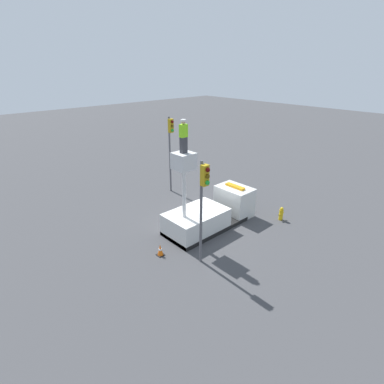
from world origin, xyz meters
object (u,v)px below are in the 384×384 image
traffic_light_pole (203,194)px  fire_hydrant (281,214)px  bucket_truck (210,213)px  traffic_light_across (171,140)px  traffic_cone_rear (160,250)px  worker (183,136)px

traffic_light_pole → fire_hydrant: bearing=-1.7°
bucket_truck → traffic_light_across: (1.72, 5.98, 3.29)m
fire_hydrant → traffic_light_across: bearing=104.8°
bucket_truck → traffic_cone_rear: bucket_truck is taller
traffic_light_across → fire_hydrant: (2.29, -8.62, -3.75)m
traffic_cone_rear → worker: bearing=12.3°
bucket_truck → fire_hydrant: bearing=-33.3°
bucket_truck → traffic_light_pole: traffic_light_pole is taller
worker → fire_hydrant: worker is taller
traffic_light_across → traffic_cone_rear: traffic_light_across is taller
traffic_light_pole → traffic_cone_rear: (-1.24, 1.97, -3.57)m
bucket_truck → fire_hydrant: 4.82m
bucket_truck → worker: bearing=180.0°
traffic_light_pole → fire_hydrant: size_ratio=6.05×
traffic_cone_rear → fire_hydrant: bearing=-14.7°
traffic_cone_rear → bucket_truck: bearing=6.2°
worker → traffic_light_pole: worker is taller
worker → traffic_light_across: (3.87, 5.98, -1.89)m
bucket_truck → traffic_light_across: 7.04m
traffic_light_across → traffic_cone_rear: (-6.01, -6.45, -3.88)m
fire_hydrant → traffic_cone_rear: 8.58m
bucket_truck → traffic_cone_rear: 4.36m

